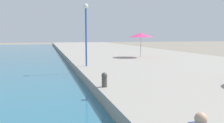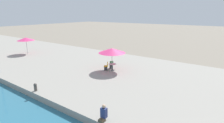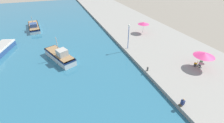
{
  "view_description": "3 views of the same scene",
  "coord_description": "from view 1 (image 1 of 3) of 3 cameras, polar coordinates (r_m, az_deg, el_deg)",
  "views": [
    {
      "loc": [
        -2.15,
        4.09,
        2.87
      ],
      "look_at": [
        1.5,
        17.69,
        1.36
      ],
      "focal_mm": 40.0,
      "sensor_mm": 36.0,
      "label": 1
    },
    {
      "loc": [
        -6.77,
        2.05,
        6.71
      ],
      "look_at": [
        8.3,
        12.67,
        1.56
      ],
      "focal_mm": 28.0,
      "sensor_mm": 36.0,
      "label": 2
    },
    {
      "loc": [
        -10.81,
        -0.34,
        13.44
      ],
      "look_at": [
        -4.0,
        18.0,
        1.16
      ],
      "focal_mm": 24.0,
      "sensor_mm": 36.0,
      "label": 3
    }
  ],
  "objects": [
    {
      "name": "mooring_bollard",
      "position": [
        11.09,
        -1.74,
        -4.07
      ],
      "size": [
        0.26,
        0.26,
        0.65
      ],
      "color": "#4C4742",
      "rests_on": "quay_promenade"
    },
    {
      "name": "cafe_umbrella_white",
      "position": [
        25.96,
        6.62,
        6.02
      ],
      "size": [
        2.53,
        2.53,
        2.51
      ],
      "color": "#B7B7B7",
      "rests_on": "quay_promenade"
    },
    {
      "name": "quay_promenade",
      "position": [
        34.54,
        2.12,
        1.81
      ],
      "size": [
        16.0,
        90.0,
        0.56
      ],
      "color": "gray",
      "rests_on": "ground_plane"
    },
    {
      "name": "lamppost",
      "position": [
        18.49,
        -5.97,
        8.51
      ],
      "size": [
        0.36,
        0.36,
        4.56
      ],
      "color": "#28519E",
      "rests_on": "quay_promenade"
    }
  ]
}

